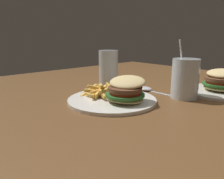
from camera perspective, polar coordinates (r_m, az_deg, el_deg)
The scene contains 6 objects.
dining_table at distance 0.88m, azimuth 11.76°, elevation -8.51°, with size 1.46×1.29×0.74m.
meal_plate_near at distance 0.67m, azimuth 1.36°, elevation -1.43°, with size 0.28×0.28×0.09m.
beer_glass at distance 0.92m, azimuth -0.93°, elevation 5.50°, with size 0.08×0.08×0.14m.
juice_glass at distance 0.76m, azimuth 18.51°, elevation 2.23°, with size 0.09×0.09×0.19m.
spoon at distance 0.83m, azimuth 9.09°, elevation 0.10°, with size 0.17×0.04×0.01m.
meal_plate_far at distance 0.88m, azimuth 26.28°, elevation 1.00°, with size 0.24×0.24×0.09m.
Camera 1 is at (0.47, -0.66, 0.94)m, focal length 35.00 mm.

